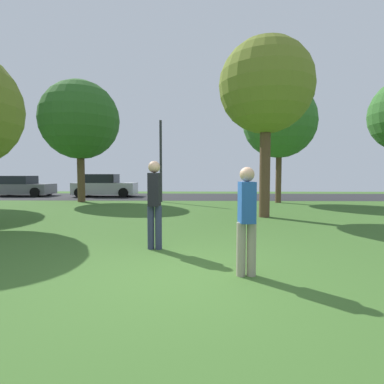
{
  "coord_description": "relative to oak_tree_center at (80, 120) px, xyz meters",
  "views": [
    {
      "loc": [
        0.23,
        -4.49,
        1.56
      ],
      "look_at": [
        0.0,
        5.12,
        0.98
      ],
      "focal_mm": 28.15,
      "sensor_mm": 36.0,
      "label": 1
    }
  ],
  "objects": [
    {
      "name": "ground_plane",
      "position": [
        6.34,
        -12.09,
        -4.5
      ],
      "size": [
        44.0,
        44.0,
        0.0
      ],
      "primitive_type": "plane",
      "color": "#3D6628"
    },
    {
      "name": "street_lamp_post",
      "position": [
        4.44,
        0.11,
        -2.25
      ],
      "size": [
        0.14,
        0.14,
        4.5
      ],
      "primitive_type": "cylinder",
      "color": "#2D2D33",
      "rests_on": "ground_plane"
    },
    {
      "name": "person_bystander",
      "position": [
        7.29,
        -12.04,
        -3.58
      ],
      "size": [
        0.3,
        0.33,
        1.66
      ],
      "rotation": [
        0.0,
        0.0,
        1.63
      ],
      "color": "gray",
      "rests_on": "ground_plane"
    },
    {
      "name": "person_walking",
      "position": [
        5.65,
        -10.45,
        -3.48
      ],
      "size": [
        0.3,
        0.33,
        1.82
      ],
      "rotation": [
        0.0,
        0.0,
        1.52
      ],
      "color": "#2D334C",
      "rests_on": "ground_plane"
    },
    {
      "name": "road_strip",
      "position": [
        6.34,
        3.91,
        -4.5
      ],
      "size": [
        44.0,
        6.4,
        0.01
      ],
      "primitive_type": "cube",
      "color": "#28282B",
      "rests_on": "ground_plane"
    },
    {
      "name": "birch_tree_lone",
      "position": [
        10.85,
        -0.23,
        -0.15
      ],
      "size": [
        3.9,
        3.9,
        6.32
      ],
      "color": "brown",
      "rests_on": "ground_plane"
    },
    {
      "name": "oak_tree_right",
      "position": [
        8.92,
        -5.71,
        0.13
      ],
      "size": [
        3.33,
        3.33,
        6.33
      ],
      "color": "brown",
      "rests_on": "ground_plane"
    },
    {
      "name": "parked_car_grey",
      "position": [
        -5.97,
        4.22,
        -3.85
      ],
      "size": [
        4.2,
        2.07,
        1.42
      ],
      "color": "slate",
      "rests_on": "ground_plane"
    },
    {
      "name": "parked_car_silver",
      "position": [
        0.09,
        3.87,
        -3.8
      ],
      "size": [
        4.16,
        1.96,
        1.54
      ],
      "color": "#B7B7BC",
      "rests_on": "ground_plane"
    },
    {
      "name": "oak_tree_center",
      "position": [
        0.0,
        0.0,
        0.0
      ],
      "size": [
        4.28,
        4.28,
        6.66
      ],
      "color": "brown",
      "rests_on": "ground_plane"
    }
  ]
}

